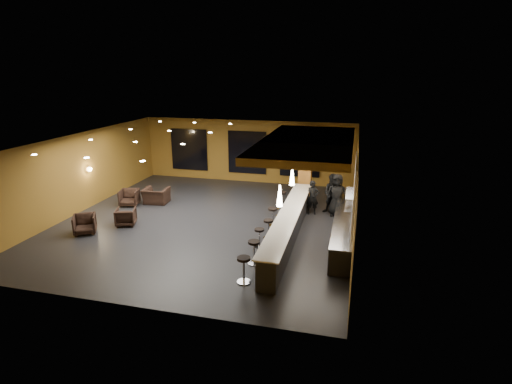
% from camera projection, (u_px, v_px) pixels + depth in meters
% --- Properties ---
extents(floor, '(12.00, 13.00, 0.10)m').
position_uv_depth(floor, '(208.00, 222.00, 17.00)').
color(floor, black).
rests_on(floor, ground).
extents(ceiling, '(12.00, 13.00, 0.10)m').
position_uv_depth(ceiling, '(204.00, 138.00, 15.93)').
color(ceiling, black).
extents(wall_back, '(12.00, 0.10, 3.50)m').
position_uv_depth(wall_back, '(248.00, 151.00, 22.53)').
color(wall_back, olive).
rests_on(wall_back, floor).
extents(wall_front, '(12.00, 0.10, 3.50)m').
position_uv_depth(wall_front, '(116.00, 248.00, 10.39)').
color(wall_front, olive).
rests_on(wall_front, floor).
extents(wall_left, '(0.10, 13.00, 3.50)m').
position_uv_depth(wall_left, '(79.00, 173.00, 17.86)').
color(wall_left, olive).
rests_on(wall_left, floor).
extents(wall_right, '(0.10, 13.00, 3.50)m').
position_uv_depth(wall_right, '(357.00, 192.00, 15.06)').
color(wall_right, olive).
rests_on(wall_right, floor).
extents(wood_soffit, '(3.60, 8.00, 0.28)m').
position_uv_depth(wood_soffit, '(307.00, 143.00, 15.99)').
color(wood_soffit, '#B88535').
rests_on(wood_soffit, ceiling).
extents(window_left, '(2.20, 0.06, 2.40)m').
position_uv_depth(window_left, '(189.00, 150.00, 23.26)').
color(window_left, black).
rests_on(window_left, wall_back).
extents(window_center, '(2.20, 0.06, 2.40)m').
position_uv_depth(window_center, '(247.00, 152.00, 22.45)').
color(window_center, black).
rests_on(window_center, wall_back).
extents(window_right, '(2.20, 0.06, 2.40)m').
position_uv_depth(window_right, '(300.00, 155.00, 21.75)').
color(window_right, black).
rests_on(window_right, wall_back).
extents(tile_backsplash, '(0.06, 3.20, 2.40)m').
position_uv_depth(tile_backsplash, '(354.00, 193.00, 14.08)').
color(tile_backsplash, white).
rests_on(tile_backsplash, wall_right).
extents(bar_counter, '(0.60, 8.00, 1.00)m').
position_uv_depth(bar_counter, '(289.00, 227.00, 15.06)').
color(bar_counter, black).
rests_on(bar_counter, floor).
extents(bar_top, '(0.78, 8.10, 0.05)m').
position_uv_depth(bar_top, '(289.00, 214.00, 14.91)').
color(bar_top, silver).
rests_on(bar_top, bar_counter).
extents(prep_counter, '(0.70, 6.00, 0.86)m').
position_uv_depth(prep_counter, '(343.00, 228.00, 15.08)').
color(prep_counter, black).
rests_on(prep_counter, floor).
extents(prep_top, '(0.72, 6.00, 0.03)m').
position_uv_depth(prep_top, '(344.00, 217.00, 14.95)').
color(prep_top, silver).
rests_on(prep_top, prep_counter).
extents(wall_shelf_lower, '(0.30, 1.50, 0.03)m').
position_uv_depth(wall_shelf_lower, '(349.00, 205.00, 14.05)').
color(wall_shelf_lower, silver).
rests_on(wall_shelf_lower, wall_right).
extents(wall_shelf_upper, '(0.30, 1.50, 0.03)m').
position_uv_depth(wall_shelf_upper, '(350.00, 193.00, 13.92)').
color(wall_shelf_upper, silver).
rests_on(wall_shelf_upper, wall_right).
extents(column, '(0.60, 0.60, 3.50)m').
position_uv_depth(column, '(305.00, 167.00, 18.96)').
color(column, '#9E6123').
rests_on(column, floor).
extents(wall_sconce, '(0.22, 0.22, 0.22)m').
position_uv_depth(wall_sconce, '(89.00, 169.00, 18.27)').
color(wall_sconce, '#FFE5B2').
rests_on(wall_sconce, wall_left).
extents(pendant_0, '(0.20, 0.20, 0.70)m').
position_uv_depth(pendant_0, '(280.00, 196.00, 12.66)').
color(pendant_0, white).
rests_on(pendant_0, wood_soffit).
extents(pendant_1, '(0.20, 0.20, 0.70)m').
position_uv_depth(pendant_1, '(292.00, 176.00, 14.98)').
color(pendant_1, white).
rests_on(pendant_1, wood_soffit).
extents(pendant_2, '(0.20, 0.20, 0.70)m').
position_uv_depth(pendant_2, '(301.00, 162.00, 17.30)').
color(pendant_2, white).
rests_on(pendant_2, wood_soffit).
extents(staff_a, '(0.64, 0.50, 1.53)m').
position_uv_depth(staff_a, '(313.00, 198.00, 17.61)').
color(staff_a, black).
rests_on(staff_a, floor).
extents(staff_b, '(1.00, 0.85, 1.82)m').
position_uv_depth(staff_b, '(333.00, 194.00, 17.62)').
color(staff_b, black).
rests_on(staff_b, floor).
extents(staff_c, '(0.93, 0.61, 1.87)m').
position_uv_depth(staff_c, '(337.00, 195.00, 17.39)').
color(staff_c, black).
rests_on(staff_c, floor).
extents(armchair_a, '(1.12, 1.13, 0.76)m').
position_uv_depth(armchair_a, '(85.00, 224.00, 15.64)').
color(armchair_a, black).
rests_on(armchair_a, floor).
extents(armchair_b, '(0.98, 0.99, 0.71)m').
position_uv_depth(armchair_b, '(126.00, 217.00, 16.49)').
color(armchair_b, black).
rests_on(armchair_b, floor).
extents(armchair_c, '(1.01, 1.03, 0.77)m').
position_uv_depth(armchair_c, '(129.00, 198.00, 18.84)').
color(armchair_c, black).
rests_on(armchair_c, floor).
extents(armchair_d, '(1.22, 1.09, 0.74)m').
position_uv_depth(armchair_d, '(156.00, 196.00, 19.16)').
color(armchair_d, black).
rests_on(armchair_d, floor).
extents(bar_stool_0, '(0.42, 0.42, 0.83)m').
position_uv_depth(bar_stool_0, '(244.00, 266.00, 11.96)').
color(bar_stool_0, silver).
rests_on(bar_stool_0, floor).
extents(bar_stool_1, '(0.41, 0.41, 0.82)m').
position_uv_depth(bar_stool_1, '(254.00, 249.00, 13.12)').
color(bar_stool_1, silver).
rests_on(bar_stool_1, floor).
extents(bar_stool_2, '(0.37, 0.37, 0.72)m').
position_uv_depth(bar_stool_2, '(259.00, 236.00, 14.35)').
color(bar_stool_2, silver).
rests_on(bar_stool_2, floor).
extents(bar_stool_3, '(0.38, 0.38, 0.75)m').
position_uv_depth(bar_stool_3, '(268.00, 227.00, 15.12)').
color(bar_stool_3, silver).
rests_on(bar_stool_3, floor).
extents(bar_stool_4, '(0.39, 0.39, 0.78)m').
position_uv_depth(bar_stool_4, '(273.00, 215.00, 16.32)').
color(bar_stool_4, silver).
rests_on(bar_stool_4, floor).
extents(bar_stool_5, '(0.37, 0.37, 0.73)m').
position_uv_depth(bar_stool_5, '(280.00, 206.00, 17.41)').
color(bar_stool_5, silver).
rests_on(bar_stool_5, floor).
extents(bar_stool_6, '(0.42, 0.42, 0.84)m').
position_uv_depth(bar_stool_6, '(282.00, 198.00, 18.29)').
color(bar_stool_6, silver).
rests_on(bar_stool_6, floor).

